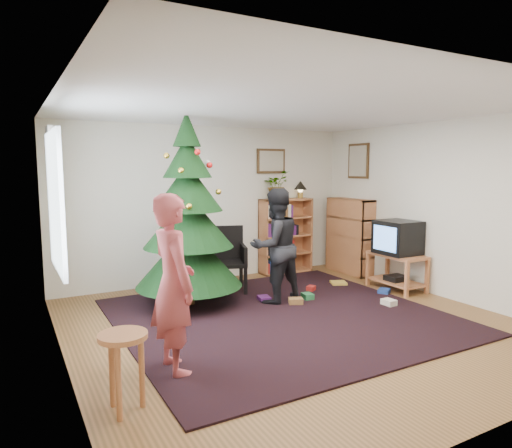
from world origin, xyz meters
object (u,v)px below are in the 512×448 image
picture_back (271,161)px  potted_plant (276,185)px  stool (123,351)px  picture_right (358,161)px  christmas_tree (188,227)px  table_lamp (300,186)px  tv_stand (397,269)px  armchair (225,256)px  person_standing (173,284)px  bookshelf_back (286,235)px  person_by_chair (275,246)px  crt_tv (398,237)px  bookshelf_right (350,235)px

picture_back → potted_plant: size_ratio=1.14×
stool → picture_right: bearing=30.4°
christmas_tree → potted_plant: size_ratio=5.32×
christmas_tree → picture_right: bearing=7.8°
christmas_tree → table_lamp: christmas_tree is taller
tv_stand → table_lamp: table_lamp is taller
armchair → person_standing: size_ratio=0.59×
bookshelf_back → tv_stand: (0.84, -1.80, -0.34)m
bookshelf_back → potted_plant: potted_plant is taller
person_by_chair → stool: bearing=32.4°
crt_tv → stool: size_ratio=0.94×
bookshelf_right → person_standing: bearing=119.9°
picture_back → person_by_chair: 2.18m
picture_right → potted_plant: (-1.30, 0.59, -0.41)m
bookshelf_back → tv_stand: size_ratio=1.52×
person_by_chair → bookshelf_right: bearing=-161.1°
picture_right → armchair: 2.93m
christmas_tree → armchair: bearing=32.0°
bookshelf_back → person_by_chair: 1.85m
crt_tv → bookshelf_right: bearing=84.3°
bookshelf_back → bookshelf_right: 1.12m
picture_right → person_by_chair: size_ratio=0.38×
picture_right → crt_tv: 1.68m
person_by_chair → table_lamp: bearing=-138.4°
picture_right → crt_tv: picture_right is taller
stool → table_lamp: size_ratio=2.01×
person_by_chair → potted_plant: (0.91, 1.47, 0.76)m
bookshelf_right → person_standing: person_standing is taller
tv_stand → person_by_chair: person_by_chair is taller
picture_right → christmas_tree: bearing=-172.2°
picture_back → bookshelf_back: 1.31m
christmas_tree → tv_stand: christmas_tree is taller
armchair → stool: 3.47m
table_lamp → bookshelf_back: bearing=180.0°
bookshelf_right → potted_plant: size_ratio=2.70×
tv_stand → potted_plant: bearing=120.2°
stool → christmas_tree: bearing=58.9°
armchair → stool: armchair is taller
crt_tv → armchair: 2.61m
tv_stand → person_standing: person_standing is taller
armchair → stool: size_ratio=1.57×
bookshelf_back → potted_plant: bearing=180.0°
picture_right → christmas_tree: size_ratio=0.23×
tv_stand → crt_tv: crt_tv is taller
armchair → bookshelf_back: bearing=40.9°
potted_plant → picture_back: bearing=101.0°
table_lamp → picture_right: bearing=-36.5°
crt_tv → potted_plant: bearing=120.1°
christmas_tree → bookshelf_back: 2.46m
picture_back → person_standing: 4.24m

